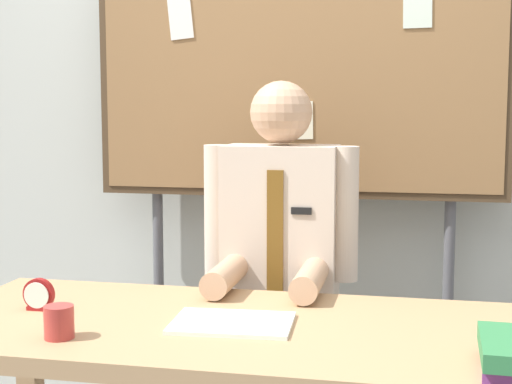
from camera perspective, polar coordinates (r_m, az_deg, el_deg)
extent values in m
cube|color=silver|center=(3.21, 3.70, 6.36)|extent=(6.40, 0.08, 2.70)
cube|color=tan|center=(2.15, -1.03, -10.54)|extent=(1.80, 0.78, 0.05)
cube|color=beige|center=(2.70, 1.88, -4.75)|extent=(0.40, 0.22, 0.78)
sphere|color=tan|center=(2.65, 1.92, 6.03)|extent=(0.22, 0.22, 0.22)
cylinder|color=beige|center=(2.71, -2.98, -1.37)|extent=(0.09, 0.09, 0.47)
cylinder|color=beige|center=(2.63, 6.77, -1.65)|extent=(0.09, 0.09, 0.47)
cylinder|color=tan|center=(2.49, -2.37, -6.37)|extent=(0.09, 0.30, 0.09)
cylinder|color=tan|center=(2.44, 4.07, -6.66)|extent=(0.09, 0.30, 0.09)
cube|color=brown|center=(2.58, 1.44, -3.96)|extent=(0.06, 0.01, 0.51)
cube|color=black|center=(2.55, 3.44, -1.44)|extent=(0.07, 0.01, 0.02)
cube|color=#4C3823|center=(3.02, 3.17, 9.24)|extent=(1.64, 0.05, 1.01)
cube|color=olive|center=(3.00, 3.13, 9.25)|extent=(1.58, 0.04, 0.95)
cylinder|color=#59595E|center=(3.30, -7.33, -8.38)|extent=(0.04, 0.04, 1.03)
cylinder|color=#59595E|center=(3.13, 14.22, -9.37)|extent=(0.04, 0.04, 1.03)
cube|color=silver|center=(2.96, 12.10, 13.38)|extent=(0.11, 0.00, 0.14)
cube|color=white|center=(3.11, -5.72, 12.87)|extent=(0.11, 0.00, 0.17)
cube|color=#F4EFCC|center=(2.98, 3.16, 5.42)|extent=(0.12, 0.00, 0.15)
cube|color=white|center=(2.13, -1.80, -9.86)|extent=(0.35, 0.26, 0.01)
cylinder|color=maroon|center=(2.36, -16.07, -7.41)|extent=(0.10, 0.02, 0.10)
cylinder|color=white|center=(2.35, -16.22, -7.48)|extent=(0.08, 0.00, 0.08)
cube|color=maroon|center=(2.37, -16.03, -8.39)|extent=(0.07, 0.04, 0.01)
cylinder|color=#B23833|center=(2.07, -14.65, -9.47)|extent=(0.08, 0.08, 0.09)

